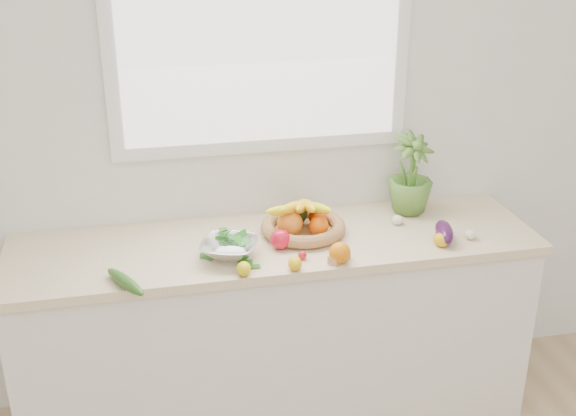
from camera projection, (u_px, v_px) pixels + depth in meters
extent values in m
cube|color=white|center=(261.00, 118.00, 3.15)|extent=(4.50, 0.02, 2.70)
cube|color=silver|center=(276.00, 334.00, 3.24)|extent=(2.20, 0.58, 0.86)
cube|color=beige|center=(276.00, 244.00, 3.06)|extent=(2.24, 0.62, 0.04)
cube|color=white|center=(260.00, 25.00, 2.97)|extent=(1.30, 0.03, 1.10)
cube|color=white|center=(261.00, 26.00, 2.96)|extent=(1.18, 0.01, 0.98)
sphere|color=orange|center=(340.00, 253.00, 2.85)|extent=(0.11, 0.11, 0.09)
ellipsoid|color=#D3BE0B|center=(244.00, 269.00, 2.76)|extent=(0.06, 0.07, 0.05)
ellipsoid|color=#E5AE0C|center=(295.00, 264.00, 2.80)|extent=(0.06, 0.07, 0.05)
ellipsoid|color=#D59D0B|center=(441.00, 240.00, 2.99)|extent=(0.09, 0.09, 0.06)
sphere|color=red|center=(280.00, 239.00, 2.96)|extent=(0.11, 0.11, 0.08)
cube|color=tan|center=(339.00, 257.00, 2.87)|extent=(0.11, 0.10, 0.03)
ellipsoid|color=white|center=(440.00, 229.00, 3.10)|extent=(0.06, 0.06, 0.04)
ellipsoid|color=white|center=(397.00, 220.00, 3.19)|extent=(0.07, 0.07, 0.04)
ellipsoid|color=white|center=(471.00, 235.00, 3.05)|extent=(0.05, 0.05, 0.04)
ellipsoid|color=#330E36|center=(444.00, 232.00, 3.03)|extent=(0.12, 0.20, 0.08)
ellipsoid|color=#2A5519|center=(125.00, 282.00, 2.67)|extent=(0.16, 0.25, 0.05)
sphere|color=red|center=(303.00, 255.00, 2.88)|extent=(0.05, 0.05, 0.04)
imported|color=#4E7E2D|center=(411.00, 173.00, 3.25)|extent=(0.27, 0.27, 0.36)
cylinder|color=tan|center=(303.00, 232.00, 3.11)|extent=(0.40, 0.40, 0.01)
torus|color=#B07B4E|center=(303.00, 226.00, 3.10)|extent=(0.47, 0.47, 0.06)
sphere|color=orange|center=(290.00, 223.00, 3.05)|extent=(0.14, 0.14, 0.11)
sphere|color=#FF6108|center=(319.00, 226.00, 3.05)|extent=(0.11, 0.11, 0.08)
sphere|color=#FA4107|center=(317.00, 217.00, 3.15)|extent=(0.10, 0.10, 0.08)
ellipsoid|color=#233216|center=(297.00, 213.00, 3.15)|extent=(0.12, 0.12, 0.11)
ellipsoid|color=#F6F114|center=(287.00, 211.00, 3.04)|extent=(0.23, 0.16, 0.10)
ellipsoid|color=yellow|center=(294.00, 207.00, 3.05)|extent=(0.19, 0.22, 0.10)
ellipsoid|color=yellow|center=(302.00, 206.00, 3.05)|extent=(0.13, 0.24, 0.10)
ellipsoid|color=yellow|center=(309.00, 206.00, 3.06)|extent=(0.05, 0.25, 0.10)
ellipsoid|color=yellow|center=(317.00, 208.00, 3.07)|extent=(0.11, 0.25, 0.10)
cylinder|color=white|center=(229.00, 256.00, 2.90)|extent=(0.12, 0.12, 0.02)
imported|color=silver|center=(229.00, 248.00, 2.88)|extent=(0.29, 0.29, 0.06)
ellipsoid|color=#23681A|center=(229.00, 239.00, 2.87)|extent=(0.22, 0.22, 0.07)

